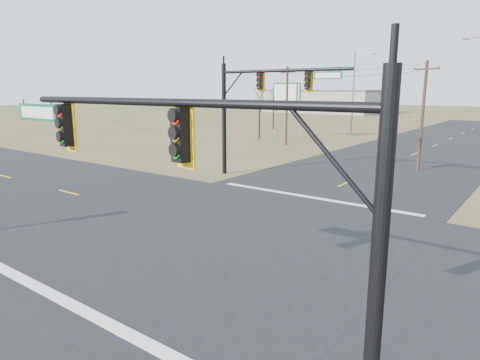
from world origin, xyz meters
name	(u,v)px	position (x,y,z in m)	size (l,w,h in m)	color
ground	(229,233)	(0.00, 0.00, 0.00)	(320.00, 320.00, 0.00)	brown
road_ew	(229,233)	(0.00, 0.00, 0.01)	(160.00, 14.00, 0.02)	black
road_ns	(229,233)	(0.00, 0.00, 0.01)	(14.00, 160.00, 0.02)	black
stop_bar_near	(66,302)	(0.00, -7.50, 0.03)	(12.00, 0.40, 0.01)	silver
stop_bar_far	(312,197)	(0.00, 7.50, 0.03)	(12.00, 0.40, 0.01)	silver
mast_arm_near	(182,159)	(4.76, -7.50, 4.61)	(10.33, 0.48, 6.30)	black
mast_arm_far	(257,96)	(-5.57, 10.12, 5.52)	(9.50, 0.56, 7.70)	black
utility_pole_near	(423,114)	(2.48, 19.65, 4.20)	(1.91, 0.62, 7.97)	#462F1E
utility_pole_far	(287,105)	(-13.09, 26.56, 4.36)	(2.00, 0.58, 8.31)	#462F1E
highway_sign	(287,100)	(-15.98, 31.38, 4.70)	(3.58, 0.40, 6.72)	gray
streetlight_c	(355,90)	(-11.04, 40.05, 5.91)	(2.94, 0.38, 10.53)	gray
bare_tree_a	(260,94)	(-18.75, 29.71, 5.41)	(2.81, 2.81, 6.83)	black
bare_tree_b	(274,94)	(-24.44, 41.83, 5.33)	(3.21, 3.21, 6.66)	black
warehouse_left	(322,102)	(-40.00, 90.00, 2.75)	(28.00, 14.00, 5.50)	#9F9A8D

